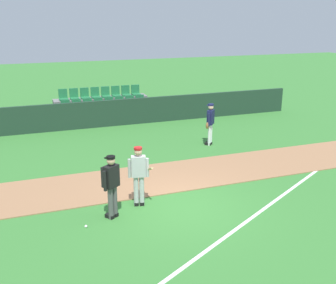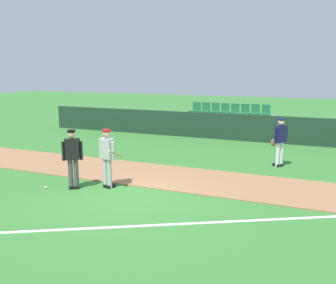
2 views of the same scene
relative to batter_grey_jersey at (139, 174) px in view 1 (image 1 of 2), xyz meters
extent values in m
plane|color=#387A33|center=(1.05, -0.50, -0.97)|extent=(80.00, 80.00, 0.00)
cube|color=#9E704C|center=(1.05, 1.72, -0.95)|extent=(28.00, 2.61, 0.03)
cube|color=white|center=(4.05, -1.00, -0.96)|extent=(10.50, 5.98, 0.01)
cube|color=#1E3828|center=(1.05, 8.94, -0.32)|extent=(20.00, 0.16, 1.30)
cube|color=slate|center=(1.05, 10.39, -0.82)|extent=(5.00, 2.10, 0.30)
cube|color=slate|center=(1.05, 9.96, -0.47)|extent=(4.90, 0.85, 0.40)
cube|color=#237542|center=(-0.87, 9.86, -0.22)|extent=(0.44, 0.40, 0.08)
cube|color=#237542|center=(-0.87, 10.08, 0.03)|extent=(0.44, 0.08, 0.50)
cube|color=#237542|center=(-0.32, 9.86, -0.22)|extent=(0.44, 0.40, 0.08)
cube|color=#237542|center=(-0.32, 10.08, 0.03)|extent=(0.44, 0.08, 0.50)
cube|color=#237542|center=(0.23, 9.86, -0.22)|extent=(0.44, 0.40, 0.08)
cube|color=#237542|center=(0.23, 10.08, 0.03)|extent=(0.44, 0.08, 0.50)
cube|color=#237542|center=(0.78, 9.86, -0.22)|extent=(0.44, 0.40, 0.08)
cube|color=#237542|center=(0.78, 10.08, 0.03)|extent=(0.44, 0.08, 0.50)
cube|color=#237542|center=(1.33, 9.86, -0.22)|extent=(0.44, 0.40, 0.08)
cube|color=#237542|center=(1.33, 10.08, 0.03)|extent=(0.44, 0.08, 0.50)
cube|color=#237542|center=(1.88, 9.86, -0.22)|extent=(0.44, 0.40, 0.08)
cube|color=#237542|center=(1.88, 10.08, 0.03)|extent=(0.44, 0.08, 0.50)
cube|color=#237542|center=(2.43, 9.86, -0.22)|extent=(0.44, 0.40, 0.08)
cube|color=#237542|center=(2.43, 10.08, 0.03)|extent=(0.44, 0.08, 0.50)
cube|color=#237542|center=(2.98, 9.86, -0.22)|extent=(0.44, 0.40, 0.08)
cube|color=#237542|center=(2.98, 10.08, 0.03)|extent=(0.44, 0.08, 0.50)
cube|color=slate|center=(1.05, 10.81, -0.07)|extent=(4.90, 0.85, 0.40)
cube|color=#237542|center=(-0.87, 10.71, 0.18)|extent=(0.44, 0.40, 0.08)
cube|color=#237542|center=(-0.87, 10.93, 0.43)|extent=(0.44, 0.08, 0.50)
cube|color=#237542|center=(-0.32, 10.71, 0.18)|extent=(0.44, 0.40, 0.08)
cube|color=#237542|center=(-0.32, 10.93, 0.43)|extent=(0.44, 0.08, 0.50)
cube|color=#237542|center=(0.23, 10.71, 0.18)|extent=(0.44, 0.40, 0.08)
cube|color=#237542|center=(0.23, 10.93, 0.43)|extent=(0.44, 0.08, 0.50)
cube|color=#237542|center=(0.78, 10.71, 0.18)|extent=(0.44, 0.40, 0.08)
cube|color=#237542|center=(0.78, 10.93, 0.43)|extent=(0.44, 0.08, 0.50)
cube|color=#237542|center=(1.33, 10.71, 0.18)|extent=(0.44, 0.40, 0.08)
cube|color=#237542|center=(1.33, 10.93, 0.43)|extent=(0.44, 0.08, 0.50)
cube|color=#237542|center=(1.88, 10.71, 0.18)|extent=(0.44, 0.40, 0.08)
cube|color=#237542|center=(1.88, 10.93, 0.43)|extent=(0.44, 0.08, 0.50)
cube|color=#237542|center=(2.43, 10.71, 0.18)|extent=(0.44, 0.40, 0.08)
cube|color=#237542|center=(2.43, 10.93, 0.43)|extent=(0.44, 0.08, 0.50)
cube|color=#237542|center=(2.98, 10.71, 0.18)|extent=(0.44, 0.40, 0.08)
cube|color=#237542|center=(2.98, 10.93, 0.43)|extent=(0.44, 0.08, 0.50)
cylinder|color=#B2B2B2|center=(-0.09, 0.01, -0.52)|extent=(0.14, 0.14, 0.90)
cylinder|color=#B2B2B2|center=(0.07, -0.02, -0.52)|extent=(0.14, 0.14, 0.90)
cube|color=black|center=(-0.07, 0.07, -0.92)|extent=(0.18, 0.28, 0.10)
cube|color=black|center=(0.08, 0.04, -0.92)|extent=(0.18, 0.28, 0.10)
cube|color=#B2B2B2|center=(-0.01, 0.00, 0.23)|extent=(0.44, 0.30, 0.60)
cylinder|color=#B2B2B2|center=(-0.25, 0.05, 0.18)|extent=(0.09, 0.09, 0.55)
cylinder|color=#B2B2B2|center=(0.24, -0.06, 0.18)|extent=(0.09, 0.09, 0.55)
sphere|color=tan|center=(-0.01, 0.00, 0.66)|extent=(0.22, 0.22, 0.22)
cylinder|color=#B21919|center=(-0.01, 0.00, 0.76)|extent=(0.23, 0.23, 0.06)
cube|color=#B21919|center=(0.01, 0.09, 0.73)|extent=(0.20, 0.16, 0.02)
cylinder|color=tan|center=(0.26, 0.04, 0.08)|extent=(0.12, 0.80, 0.41)
cylinder|color=#4C4C4C|center=(-0.94, -0.52, -0.52)|extent=(0.14, 0.14, 0.90)
cylinder|color=#4C4C4C|center=(-0.81, -0.43, -0.52)|extent=(0.14, 0.14, 0.90)
cube|color=black|center=(-0.98, -0.47, -0.92)|extent=(0.25, 0.28, 0.10)
cube|color=black|center=(-0.84, -0.38, -0.92)|extent=(0.25, 0.28, 0.10)
cube|color=black|center=(-0.88, -0.48, 0.23)|extent=(0.45, 0.41, 0.60)
cylinder|color=black|center=(-1.08, -0.62, 0.18)|extent=(0.09, 0.09, 0.55)
cylinder|color=black|center=(-0.67, -0.34, 0.18)|extent=(0.09, 0.09, 0.55)
sphere|color=tan|center=(-0.88, -0.48, 0.66)|extent=(0.22, 0.22, 0.22)
cylinder|color=black|center=(-0.88, -0.48, 0.76)|extent=(0.23, 0.23, 0.06)
cube|color=black|center=(-0.93, -0.39, 0.73)|extent=(0.22, 0.20, 0.02)
cube|color=black|center=(-0.95, -0.37, 0.23)|extent=(0.41, 0.31, 0.56)
cylinder|color=white|center=(4.36, 4.44, -0.52)|extent=(0.14, 0.14, 0.90)
cylinder|color=white|center=(4.46, 4.55, -0.52)|extent=(0.14, 0.14, 0.90)
cube|color=black|center=(4.31, 4.48, -0.92)|extent=(0.27, 0.26, 0.10)
cube|color=black|center=(4.42, 4.60, -0.92)|extent=(0.27, 0.26, 0.10)
cube|color=#191E47|center=(4.41, 4.50, 0.23)|extent=(0.43, 0.44, 0.60)
cylinder|color=#191E47|center=(4.24, 4.31, 0.18)|extent=(0.09, 0.09, 0.55)
cylinder|color=#191E47|center=(4.58, 4.68, 0.18)|extent=(0.09, 0.09, 0.55)
sphere|color=beige|center=(4.41, 4.50, 0.66)|extent=(0.22, 0.22, 0.22)
cylinder|color=#191E4C|center=(4.41, 4.50, 0.76)|extent=(0.23, 0.23, 0.06)
cube|color=#191E4C|center=(4.34, 4.56, 0.73)|extent=(0.21, 0.21, 0.02)
ellipsoid|color=brown|center=(4.19, 4.33, -0.07)|extent=(0.22, 0.23, 0.28)
sphere|color=white|center=(-1.66, -0.78, -0.93)|extent=(0.07, 0.07, 0.07)
camera|label=1|loc=(-2.88, -10.26, 4.26)|focal=43.34mm
camera|label=2|loc=(5.69, -8.98, 2.48)|focal=39.35mm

